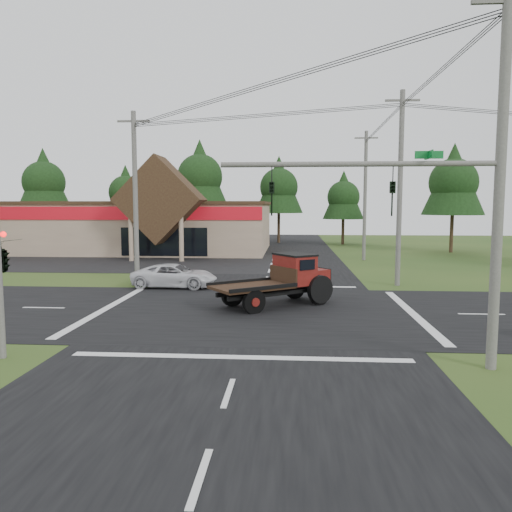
{
  "coord_description": "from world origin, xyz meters",
  "views": [
    {
      "loc": [
        1.57,
        -22.28,
        4.81
      ],
      "look_at": [
        -0.22,
        3.33,
        2.2
      ],
      "focal_mm": 35.0,
      "sensor_mm": 36.0,
      "label": 1
    }
  ],
  "objects": [
    {
      "name": "tree_row_d",
      "position": [
        0.0,
        42.0,
        7.38
      ],
      "size": [
        6.16,
        6.16,
        11.11
      ],
      "color": "#332316",
      "rests_on": "ground"
    },
    {
      "name": "road_ew",
      "position": [
        0.0,
        0.0,
        0.01
      ],
      "size": [
        120.0,
        12.0,
        0.02
      ],
      "primitive_type": "cube",
      "color": "black",
      "rests_on": "ground"
    },
    {
      "name": "tree_row_e",
      "position": [
        8.0,
        40.0,
        6.03
      ],
      "size": [
        5.04,
        5.04,
        9.09
      ],
      "color": "#332316",
      "rests_on": "ground"
    },
    {
      "name": "utility_pole_ne",
      "position": [
        8.0,
        8.0,
        5.89
      ],
      "size": [
        2.0,
        0.3,
        11.5
      ],
      "color": "#595651",
      "rests_on": "ground"
    },
    {
      "name": "tree_row_a",
      "position": [
        -30.0,
        40.0,
        8.05
      ],
      "size": [
        6.72,
        6.72,
        12.12
      ],
      "color": "#332316",
      "rests_on": "ground"
    },
    {
      "name": "cvs_building",
      "position": [
        -15.7,
        29.57,
        2.78
      ],
      "size": [
        30.4,
        18.2,
        9.19
      ],
      "color": "#A0846C",
      "rests_on": "ground"
    },
    {
      "name": "road_ns",
      "position": [
        0.0,
        0.0,
        0.01
      ],
      "size": [
        12.0,
        120.0,
        0.02
      ],
      "primitive_type": "cube",
      "color": "black",
      "rests_on": "ground"
    },
    {
      "name": "ground",
      "position": [
        0.0,
        0.0,
        0.0
      ],
      "size": [
        120.0,
        120.0,
        0.0
      ],
      "primitive_type": "plane",
      "color": "#294719",
      "rests_on": "ground"
    },
    {
      "name": "utility_pole_nw",
      "position": [
        -8.0,
        8.0,
        5.39
      ],
      "size": [
        2.0,
        0.3,
        10.5
      ],
      "color": "#595651",
      "rests_on": "ground"
    },
    {
      "name": "tree_row_b",
      "position": [
        -20.0,
        42.0,
        6.7
      ],
      "size": [
        5.6,
        5.6,
        10.1
      ],
      "color": "#332316",
      "rests_on": "ground"
    },
    {
      "name": "traffic_signal_corner",
      "position": [
        -7.5,
        -7.32,
        3.52
      ],
      "size": [
        0.53,
        2.48,
        4.4
      ],
      "color": "#595651",
      "rests_on": "ground"
    },
    {
      "name": "utility_pole_nr",
      "position": [
        7.5,
        -7.5,
        5.64
      ],
      "size": [
        2.0,
        0.3,
        11.0
      ],
      "color": "#595651",
      "rests_on": "ground"
    },
    {
      "name": "antique_flatbed_truck",
      "position": [
        0.8,
        1.29,
        1.25
      ],
      "size": [
        6.2,
        5.38,
        2.51
      ],
      "primitive_type": null,
      "rotation": [
        0.0,
        0.0,
        -0.94
      ],
      "color": "#55110C",
      "rests_on": "ground"
    },
    {
      "name": "utility_pole_n",
      "position": [
        8.0,
        22.0,
        5.74
      ],
      "size": [
        2.0,
        0.3,
        11.2
      ],
      "color": "#595651",
      "rests_on": "ground"
    },
    {
      "name": "parking_apron",
      "position": [
        -14.0,
        19.0,
        0.01
      ],
      "size": [
        28.0,
        14.0,
        0.02
      ],
      "primitive_type": "cube",
      "color": "black",
      "rests_on": "ground"
    },
    {
      "name": "tree_row_c",
      "position": [
        -10.0,
        41.0,
        8.72
      ],
      "size": [
        7.28,
        7.28,
        13.13
      ],
      "color": "#332316",
      "rests_on": "ground"
    },
    {
      "name": "white_pickup",
      "position": [
        -5.23,
        6.36,
        0.69
      ],
      "size": [
        5.05,
        2.51,
        1.37
      ],
      "primitive_type": "imported",
      "rotation": [
        0.0,
        0.0,
        1.52
      ],
      "color": "silver",
      "rests_on": "ground"
    },
    {
      "name": "traffic_signal_mast",
      "position": [
        5.82,
        -7.5,
        4.43
      ],
      "size": [
        8.12,
        0.24,
        7.0
      ],
      "color": "#595651",
      "rests_on": "ground"
    },
    {
      "name": "tree_side_ne",
      "position": [
        18.0,
        30.0,
        7.38
      ],
      "size": [
        6.16,
        6.16,
        11.11
      ],
      "color": "#332316",
      "rests_on": "ground"
    }
  ]
}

